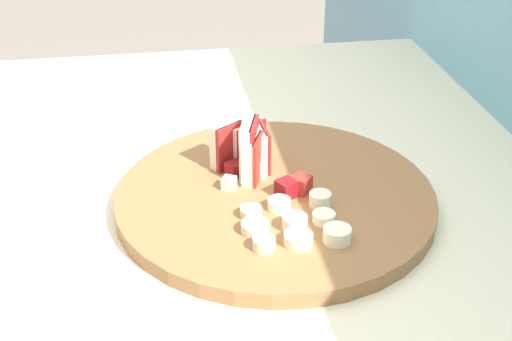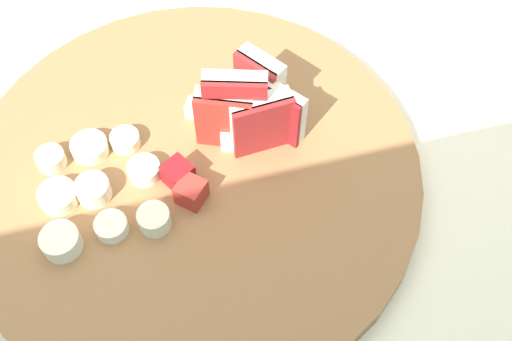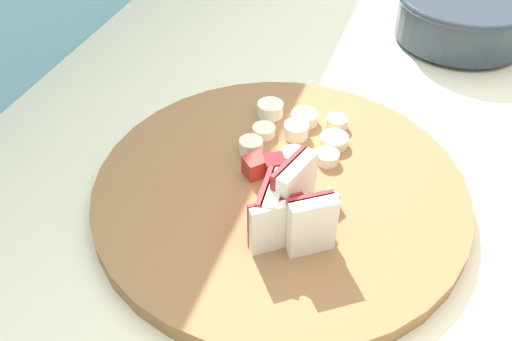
# 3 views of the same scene
# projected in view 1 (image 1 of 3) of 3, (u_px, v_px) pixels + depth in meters

# --- Properties ---
(cutting_board) EXTENTS (0.35, 0.35, 0.02)m
(cutting_board) POSITION_uv_depth(u_px,v_px,m) (275.00, 198.00, 0.77)
(cutting_board) COLOR olive
(cutting_board) RESTS_ON tiled_countertop
(apple_wedge_fan) EXTENTS (0.08, 0.07, 0.07)m
(apple_wedge_fan) POSITION_uv_depth(u_px,v_px,m) (248.00, 149.00, 0.80)
(apple_wedge_fan) COLOR #A32323
(apple_wedge_fan) RESTS_ON cutting_board
(apple_dice_pile) EXTENTS (0.08, 0.10, 0.02)m
(apple_dice_pile) POSITION_uv_depth(u_px,v_px,m) (266.00, 178.00, 0.78)
(apple_dice_pile) COLOR white
(apple_dice_pile) RESTS_ON cutting_board
(banana_slice_rows) EXTENTS (0.09, 0.11, 0.01)m
(banana_slice_rows) POSITION_uv_depth(u_px,v_px,m) (295.00, 223.00, 0.71)
(banana_slice_rows) COLOR beige
(banana_slice_rows) RESTS_ON cutting_board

